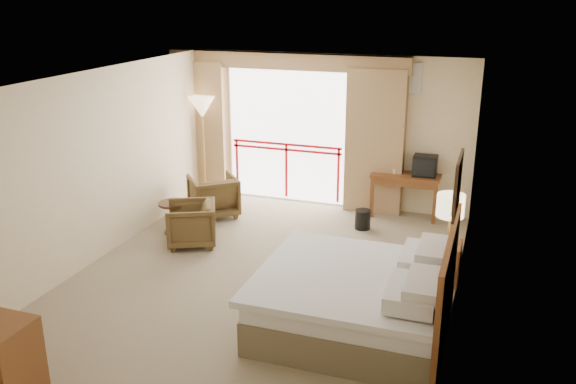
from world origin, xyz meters
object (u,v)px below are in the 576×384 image
at_px(bed, 358,299).
at_px(floor_lamp, 202,111).
at_px(desk, 406,182).
at_px(armchair_far, 214,215).
at_px(side_table, 174,212).
at_px(tv, 425,166).
at_px(table_lamp, 451,206).
at_px(armchair_near, 192,244).
at_px(nightstand, 445,262).
at_px(wastebasket, 363,219).

relative_size(bed, floor_lamp, 1.12).
bearing_deg(bed, desk, 91.06).
distance_m(armchair_far, side_table, 1.03).
relative_size(desk, tv, 2.97).
bearing_deg(table_lamp, side_table, 176.40).
bearing_deg(armchair_near, nightstand, 64.63).
bearing_deg(table_lamp, armchair_near, -179.25).
bearing_deg(tv, floor_lamp, -156.69).
bearing_deg(armchair_far, desk, 159.52).
height_order(nightstand, tv, tv).
bearing_deg(armchair_near, wastebasket, 97.21).
relative_size(desk, armchair_far, 1.47).
distance_m(desk, tv, 0.46).
height_order(armchair_near, floor_lamp, floor_lamp).
bearing_deg(table_lamp, bed, -117.27).
bearing_deg(armchair_near, tv, 100.73).
bearing_deg(side_table, floor_lamp, 100.98).
distance_m(nightstand, tv, 2.49).
xyz_separation_m(tv, armchair_near, (-3.19, -2.32, -0.93)).
xyz_separation_m(bed, floor_lamp, (-3.79, 3.70, 1.26)).
height_order(nightstand, side_table, nightstand).
bearing_deg(floor_lamp, armchair_near, -68.75).
height_order(nightstand, armchair_far, nightstand).
bearing_deg(tv, wastebasket, -115.10).
distance_m(table_lamp, desk, 2.54).
relative_size(wastebasket, floor_lamp, 0.17).
bearing_deg(desk, wastebasket, -120.32).
relative_size(nightstand, armchair_near, 0.75).
distance_m(table_lamp, wastebasket, 2.23).
height_order(tv, armchair_far, tv).
height_order(tv, wastebasket, tv).
distance_m(table_lamp, side_table, 4.33).
xyz_separation_m(bed, nightstand, (0.83, 1.56, -0.10)).
height_order(nightstand, floor_lamp, floor_lamp).
height_order(table_lamp, side_table, table_lamp).
bearing_deg(table_lamp, nightstand, -90.00).
distance_m(table_lamp, armchair_far, 4.33).
bearing_deg(nightstand, floor_lamp, 155.89).
bearing_deg(floor_lamp, tv, 2.75).
bearing_deg(armchair_far, bed, 98.19).
relative_size(nightstand, side_table, 1.06).
height_order(armchair_near, side_table, side_table).
distance_m(desk, floor_lamp, 3.87).
height_order(desk, armchair_near, desk).
xyz_separation_m(bed, table_lamp, (0.83, 1.61, 0.67)).
bearing_deg(nightstand, armchair_far, 163.37).
relative_size(table_lamp, armchair_near, 0.88).
bearing_deg(side_table, table_lamp, -3.60).
bearing_deg(side_table, desk, 31.50).
relative_size(bed, wastebasket, 6.63).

